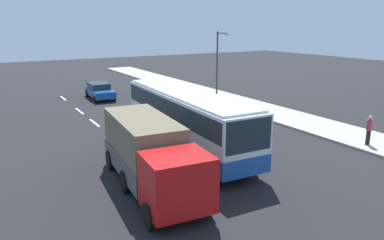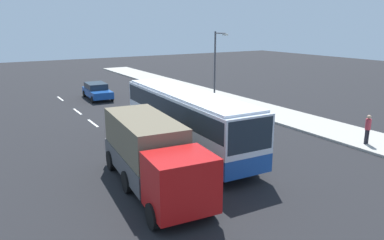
# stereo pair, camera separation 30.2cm
# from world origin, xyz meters

# --- Properties ---
(ground_plane) EXTENTS (120.00, 120.00, 0.00)m
(ground_plane) POSITION_xyz_m (0.00, 0.00, 0.00)
(ground_plane) COLOR black
(sidewalk_curb) EXTENTS (80.00, 4.00, 0.15)m
(sidewalk_curb) POSITION_xyz_m (0.00, 9.89, 0.07)
(sidewalk_curb) COLOR #A8A399
(sidewalk_curb) RESTS_ON ground_plane
(lane_centreline) EXTENTS (34.39, 0.16, 0.01)m
(lane_centreline) POSITION_xyz_m (-3.50, -3.45, 0.00)
(lane_centreline) COLOR white
(lane_centreline) RESTS_ON ground_plane
(coach_bus) EXTENTS (11.99, 3.27, 3.39)m
(coach_bus) POSITION_xyz_m (0.83, -0.54, 2.11)
(coach_bus) COLOR #1E4C9E
(coach_bus) RESTS_ON ground_plane
(cargo_truck) EXTENTS (8.10, 3.22, 3.00)m
(cargo_truck) POSITION_xyz_m (4.46, -4.45, 1.63)
(cargo_truck) COLOR red
(cargo_truck) RESTS_ON ground_plane
(car_blue_saloon) EXTENTS (4.75, 2.20, 1.51)m
(car_blue_saloon) POSITION_xyz_m (-16.60, -0.35, 0.80)
(car_blue_saloon) COLOR #194799
(car_blue_saloon) RESTS_ON ground_plane
(pedestrian_near_curb) EXTENTS (0.32, 0.32, 1.76)m
(pedestrian_near_curb) POSITION_xyz_m (5.90, 8.91, 1.17)
(pedestrian_near_curb) COLOR black
(pedestrian_near_curb) RESTS_ON sidewalk_curb
(street_lamp) EXTENTS (1.81, 0.24, 6.30)m
(street_lamp) POSITION_xyz_m (-9.11, 8.47, 3.81)
(street_lamp) COLOR #47474C
(street_lamp) RESTS_ON sidewalk_curb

